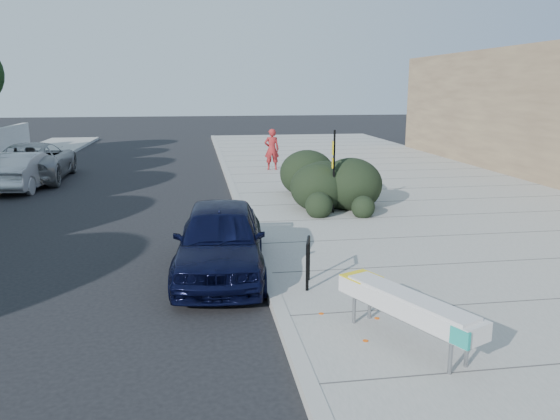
{
  "coord_description": "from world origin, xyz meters",
  "views": [
    {
      "loc": [
        -1.24,
        -9.71,
        3.6
      ],
      "look_at": [
        0.51,
        1.61,
        1.0
      ],
      "focal_mm": 35.0,
      "sensor_mm": 36.0,
      "label": 1
    }
  ],
  "objects_px": {
    "bench": "(407,305)",
    "sign_post": "(333,166)",
    "bike_rack": "(308,258)",
    "suv_silver": "(34,161)",
    "sedan_navy": "(220,239)",
    "wagon_silver": "(25,170)",
    "pedestrian": "(272,149)"
  },
  "relations": [
    {
      "from": "suv_silver",
      "to": "wagon_silver",
      "type": "bearing_deg",
      "value": 93.91
    },
    {
      "from": "sign_post",
      "to": "sedan_navy",
      "type": "relative_size",
      "value": 0.55
    },
    {
      "from": "sign_post",
      "to": "bike_rack",
      "type": "bearing_deg",
      "value": -99.48
    },
    {
      "from": "bike_rack",
      "to": "pedestrian",
      "type": "height_order",
      "value": "pedestrian"
    },
    {
      "from": "sedan_navy",
      "to": "suv_silver",
      "type": "bearing_deg",
      "value": 123.46
    },
    {
      "from": "wagon_silver",
      "to": "pedestrian",
      "type": "xyz_separation_m",
      "value": [
        9.24,
        2.27,
        0.35
      ]
    },
    {
      "from": "bike_rack",
      "to": "sign_post",
      "type": "xyz_separation_m",
      "value": [
        1.84,
        5.52,
        0.81
      ]
    },
    {
      "from": "sign_post",
      "to": "suv_silver",
      "type": "xyz_separation_m",
      "value": [
        -9.99,
        7.95,
        -0.72
      ]
    },
    {
      "from": "bench",
      "to": "sign_post",
      "type": "bearing_deg",
      "value": 58.19
    },
    {
      "from": "bike_rack",
      "to": "sedan_navy",
      "type": "height_order",
      "value": "sedan_navy"
    },
    {
      "from": "wagon_silver",
      "to": "sedan_navy",
      "type": "bearing_deg",
      "value": 128.26
    },
    {
      "from": "bench",
      "to": "suv_silver",
      "type": "height_order",
      "value": "suv_silver"
    },
    {
      "from": "sign_post",
      "to": "pedestrian",
      "type": "xyz_separation_m",
      "value": [
        -0.56,
        8.28,
        -0.46
      ]
    },
    {
      "from": "bike_rack",
      "to": "suv_silver",
      "type": "distance_m",
      "value": 15.74
    },
    {
      "from": "sedan_navy",
      "to": "wagon_silver",
      "type": "bearing_deg",
      "value": 127.04
    },
    {
      "from": "bike_rack",
      "to": "bench",
      "type": "bearing_deg",
      "value": -56.1
    },
    {
      "from": "bench",
      "to": "sedan_navy",
      "type": "bearing_deg",
      "value": 97.76
    },
    {
      "from": "bench",
      "to": "wagon_silver",
      "type": "relative_size",
      "value": 0.58
    },
    {
      "from": "sign_post",
      "to": "suv_silver",
      "type": "height_order",
      "value": "sign_post"
    },
    {
      "from": "bike_rack",
      "to": "sedan_navy",
      "type": "distance_m",
      "value": 1.94
    },
    {
      "from": "bike_rack",
      "to": "sedan_navy",
      "type": "relative_size",
      "value": 0.2
    },
    {
      "from": "sedan_navy",
      "to": "wagon_silver",
      "type": "height_order",
      "value": "sedan_navy"
    },
    {
      "from": "suv_silver",
      "to": "bench",
      "type": "bearing_deg",
      "value": 117.75
    },
    {
      "from": "sign_post",
      "to": "wagon_silver",
      "type": "xyz_separation_m",
      "value": [
        -9.8,
        6.01,
        -0.8
      ]
    },
    {
      "from": "bench",
      "to": "wagon_silver",
      "type": "distance_m",
      "value": 16.5
    },
    {
      "from": "suv_silver",
      "to": "pedestrian",
      "type": "relative_size",
      "value": 3.13
    },
    {
      "from": "sedan_navy",
      "to": "wagon_silver",
      "type": "distance_m",
      "value": 12.15
    },
    {
      "from": "sedan_navy",
      "to": "pedestrian",
      "type": "xyz_separation_m",
      "value": [
        2.76,
        12.54,
        0.3
      ]
    },
    {
      "from": "sign_post",
      "to": "wagon_silver",
      "type": "distance_m",
      "value": 11.52
    },
    {
      "from": "wagon_silver",
      "to": "pedestrian",
      "type": "bearing_deg",
      "value": -160.18
    },
    {
      "from": "bench",
      "to": "sedan_navy",
      "type": "relative_size",
      "value": 0.56
    },
    {
      "from": "suv_silver",
      "to": "bike_rack",
      "type": "bearing_deg",
      "value": 119.35
    }
  ]
}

